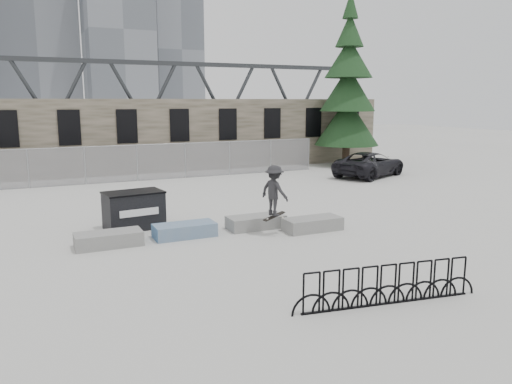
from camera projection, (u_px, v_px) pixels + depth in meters
ground at (216, 235)px, 16.55m from camera, size 120.00×120.00×0.00m
stone_wall at (124, 136)px, 30.63m from camera, size 36.00×2.58×4.50m
chainlink_fence at (137, 162)px, 27.51m from camera, size 22.06×0.06×2.02m
planter_far_left at (109, 239)px, 15.25m from camera, size 2.00×0.90×0.44m
planter_center_left at (185, 230)px, 16.31m from camera, size 2.00×0.90×0.44m
planter_center_right at (256, 221)px, 17.41m from camera, size 2.00×0.90×0.44m
planter_offset at (312, 223)px, 17.13m from camera, size 2.00×0.90×0.44m
dumpster at (134, 210)px, 17.34m from camera, size 2.11×1.43×1.30m
bike_rack at (388, 285)px, 10.86m from camera, size 4.45×0.71×0.90m
spruce_tree at (348, 93)px, 33.53m from camera, size 4.33×4.33×11.50m
skyline_towers at (40, 14)px, 96.08m from camera, size 58.00×28.00×48.00m
truss_bridge at (145, 102)px, 69.01m from camera, size 70.00×3.00×9.80m
suv at (370, 164)px, 29.29m from camera, size 5.70×4.25×1.44m
skateboarder at (274, 191)px, 16.32m from camera, size 0.97×1.23×1.81m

